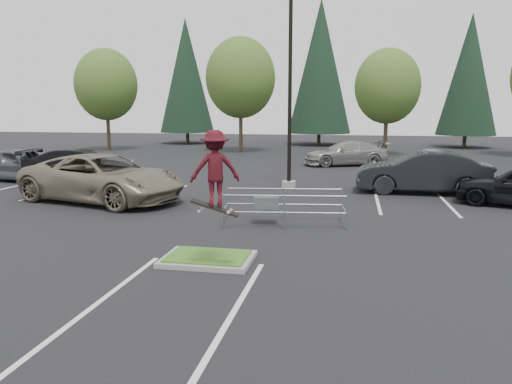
% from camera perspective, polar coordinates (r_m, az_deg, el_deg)
% --- Properties ---
extents(ground, '(120.00, 120.00, 0.00)m').
position_cam_1_polar(ground, '(12.51, -5.51, -7.90)').
color(ground, black).
rests_on(ground, ground).
extents(grass_median, '(2.20, 1.60, 0.16)m').
position_cam_1_polar(grass_median, '(12.49, -5.52, -7.56)').
color(grass_median, gray).
rests_on(grass_median, ground).
extents(stall_lines, '(22.62, 17.60, 0.01)m').
position_cam_1_polar(stall_lines, '(18.49, -4.28, -2.14)').
color(stall_lines, silver).
rests_on(stall_lines, ground).
extents(light_pole, '(0.70, 0.60, 10.12)m').
position_cam_1_polar(light_pole, '(23.63, 3.90, 11.52)').
color(light_pole, gray).
rests_on(light_pole, ground).
extents(decid_a, '(5.44, 5.44, 8.91)m').
position_cam_1_polar(decid_a, '(46.71, -16.73, 11.43)').
color(decid_a, '#38281C').
rests_on(decid_a, ground).
extents(decid_b, '(5.89, 5.89, 9.64)m').
position_cam_1_polar(decid_b, '(43.08, -1.78, 12.63)').
color(decid_b, '#38281C').
rests_on(decid_b, ground).
extents(decid_c, '(5.12, 5.12, 8.38)m').
position_cam_1_polar(decid_c, '(41.38, 14.77, 11.35)').
color(decid_c, '#38281C').
rests_on(decid_c, ground).
extents(conif_a, '(5.72, 5.72, 13.00)m').
position_cam_1_polar(conif_a, '(54.41, -7.98, 13.02)').
color(conif_a, '#38281C').
rests_on(conif_a, ground).
extents(conif_b, '(6.38, 6.38, 14.50)m').
position_cam_1_polar(conif_b, '(52.21, 7.35, 14.01)').
color(conif_b, '#38281C').
rests_on(conif_b, ground).
extents(conif_c, '(5.50, 5.50, 12.50)m').
position_cam_1_polar(conif_c, '(52.12, 23.17, 12.24)').
color(conif_c, '#38281C').
rests_on(conif_c, ground).
extents(cart_corral, '(4.06, 1.91, 1.11)m').
position_cam_1_polar(cart_corral, '(16.20, 1.69, -1.28)').
color(cart_corral, gray).
rests_on(cart_corral, ground).
extents(skateboarder, '(1.23, 0.98, 1.90)m').
position_cam_1_polar(skateboarder, '(10.92, -4.78, 2.65)').
color(skateboarder, black).
rests_on(skateboarder, ground).
extents(car_l_tan, '(7.51, 4.94, 1.92)m').
position_cam_1_polar(car_l_tan, '(21.12, -17.21, 1.56)').
color(car_l_tan, '#79705C').
rests_on(car_l_tan, ground).
extents(car_l_black, '(6.12, 2.98, 1.71)m').
position_cam_1_polar(car_l_black, '(26.73, -19.31, 2.83)').
color(car_l_black, black).
rests_on(car_l_black, ground).
extents(car_l_grey, '(5.36, 2.92, 1.73)m').
position_cam_1_polar(car_l_grey, '(28.65, -25.39, 2.88)').
color(car_l_grey, '#4C4F53').
rests_on(car_l_grey, ground).
extents(car_r_charc, '(5.77, 2.12, 1.89)m').
position_cam_1_polar(car_r_charc, '(23.31, 18.45, 2.17)').
color(car_r_charc, black).
rests_on(car_r_charc, ground).
extents(car_far_silver, '(5.94, 4.19, 1.60)m').
position_cam_1_polar(car_far_silver, '(33.57, 10.39, 4.38)').
color(car_far_silver, gray).
rests_on(car_far_silver, ground).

